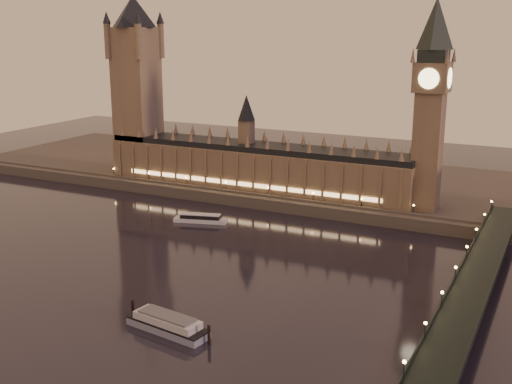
% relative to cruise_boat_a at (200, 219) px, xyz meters
% --- Properties ---
extents(ground, '(700.00, 700.00, 0.00)m').
position_rel_cruise_boat_a_xyz_m(ground, '(44.22, -67.37, -1.87)').
color(ground, black).
rests_on(ground, ground).
extents(far_embankment, '(560.00, 130.00, 6.00)m').
position_rel_cruise_boat_a_xyz_m(far_embankment, '(74.22, 97.63, 1.13)').
color(far_embankment, '#423D35').
rests_on(far_embankment, ground).
extents(palace_of_westminster, '(180.00, 26.62, 52.00)m').
position_rel_cruise_boat_a_xyz_m(palace_of_westminster, '(4.09, 53.63, 19.84)').
color(palace_of_westminster, brown).
rests_on(palace_of_westminster, ground).
extents(victoria_tower, '(31.68, 31.68, 118.00)m').
position_rel_cruise_boat_a_xyz_m(victoria_tower, '(-75.78, 53.63, 63.92)').
color(victoria_tower, brown).
rests_on(victoria_tower, ground).
extents(big_ben, '(17.68, 17.68, 104.00)m').
position_rel_cruise_boat_a_xyz_m(big_ben, '(98.20, 53.62, 62.08)').
color(big_ben, brown).
rests_on(big_ben, ground).
extents(westminster_bridge, '(13.20, 260.00, 15.30)m').
position_rel_cruise_boat_a_xyz_m(westminster_bridge, '(135.83, -67.37, 3.65)').
color(westminster_bridge, black).
rests_on(westminster_bridge, ground).
extents(cruise_boat_a, '(27.04, 12.87, 4.24)m').
position_rel_cruise_boat_a_xyz_m(cruise_boat_a, '(0.00, 0.00, 0.00)').
color(cruise_boat_a, silver).
rests_on(cruise_boat_a, ground).
extents(moored_barge, '(33.38, 12.26, 6.18)m').
position_rel_cruise_boat_a_xyz_m(moored_barge, '(52.21, -105.50, 0.74)').
color(moored_barge, gray).
rests_on(moored_barge, ground).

